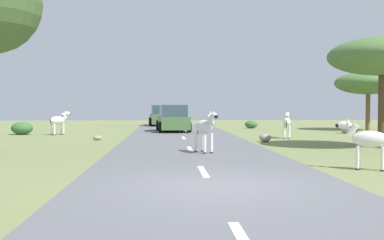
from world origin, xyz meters
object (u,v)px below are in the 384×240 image
object	(u,v)px
tree_0	(383,57)
car_0	(161,116)
zebra_2	(287,122)
rock_3	(347,129)
tree_1	(368,83)
rock_0	(265,138)
rock_2	(97,138)
zebra_1	(367,140)
bush_0	(22,128)
zebra_3	(59,120)
bush_2	(251,124)
zebra_0	(205,128)
car_1	(173,119)

from	to	relation	value
tree_0	car_0	bearing A→B (deg)	114.13
zebra_2	rock_3	world-z (taller)	zebra_2
tree_1	rock_3	xyz separation A→B (m)	(-2.93, -3.40, -3.04)
rock_0	rock_2	distance (m)	8.33
zebra_1	bush_0	distance (m)	21.10
zebra_3	rock_3	bearing A→B (deg)	41.36
tree_1	zebra_1	bearing A→B (deg)	-114.97
zebra_1	zebra_3	distance (m)	19.25
zebra_3	rock_2	distance (m)	5.19
bush_0	rock_2	xyz separation A→B (m)	(5.19, -4.74, -0.26)
rock_3	bush_0	bearing A→B (deg)	-179.97
zebra_3	rock_2	bearing A→B (deg)	-15.91
bush_2	bush_0	bearing A→B (deg)	-156.13
tree_0	zebra_2	bearing A→B (deg)	112.74
zebra_0	rock_0	world-z (taller)	zebra_0
car_1	bush_2	xyz separation A→B (m)	(6.13, 4.86, -0.55)
car_0	zebra_0	bearing A→B (deg)	-89.62
bush_2	rock_2	bearing A→B (deg)	-131.17
rock_0	rock_2	size ratio (longest dim) A/B	1.23
tree_0	zebra_3	bearing A→B (deg)	148.84
car_0	tree_1	bearing A→B (deg)	-30.89
car_0	zebra_2	bearing A→B (deg)	-69.38
zebra_1	rock_0	bearing A→B (deg)	32.11
rock_2	rock_3	world-z (taller)	rock_3
tree_0	bush_2	distance (m)	16.90
zebra_1	zebra_3	size ratio (longest dim) A/B	0.94
zebra_2	zebra_0	bearing A→B (deg)	-105.65
bush_2	tree_1	bearing A→B (deg)	-23.44
tree_0	rock_2	bearing A→B (deg)	158.13
zebra_1	tree_1	size ratio (longest dim) A/B	0.29
tree_1	zebra_0	bearing A→B (deg)	-130.70
zebra_1	car_1	world-z (taller)	car_1
zebra_3	tree_0	bearing A→B (deg)	8.56
zebra_2	bush_0	bearing A→B (deg)	-176.89
zebra_1	rock_0	distance (m)	9.48
tree_1	bush_2	distance (m)	8.92
rock_2	bush_2	bearing A→B (deg)	48.83
car_0	tree_0	bearing A→B (deg)	-69.90
tree_1	rock_0	bearing A→B (deg)	-134.41
zebra_1	bush_0	xyz separation A→B (m)	(-13.99, 15.79, -0.43)
zebra_3	bush_0	bearing A→B (deg)	-152.54
zebra_2	tree_0	distance (m)	6.78
zebra_2	rock_3	xyz separation A→B (m)	(4.93, 4.00, -0.55)
zebra_1	car_0	world-z (taller)	car_0
zebra_0	tree_0	size ratio (longest dim) A/B	0.34
zebra_0	bush_2	xyz separation A→B (m)	(5.24, 18.37, -0.65)
tree_1	rock_2	size ratio (longest dim) A/B	10.20
zebra_0	zebra_3	world-z (taller)	zebra_0
car_1	tree_0	distance (m)	14.52
bush_0	rock_2	size ratio (longest dim) A/B	2.79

